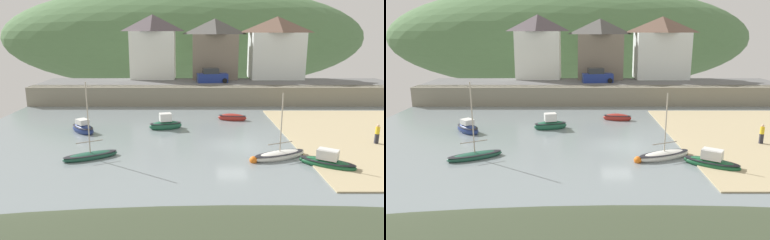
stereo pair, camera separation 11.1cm
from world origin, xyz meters
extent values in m
cube|color=gray|center=(0.00, 0.00, -0.03)|extent=(48.00, 40.00, 0.06)
cube|color=gray|center=(0.00, 17.00, 1.20)|extent=(48.00, 2.40, 2.40)
cube|color=#606060|center=(0.00, 20.70, 2.35)|extent=(48.00, 9.00, 0.10)
ellipsoid|color=#507648|center=(-5.42, 55.20, 7.84)|extent=(80.00, 44.00, 22.41)
cube|color=white|center=(-9.05, 25.20, 5.81)|extent=(6.39, 4.18, 6.82)
pyramid|color=#544A4F|center=(-9.05, 25.20, 10.40)|extent=(6.69, 4.48, 2.35)
cube|color=#766C5D|center=(-0.04, 25.20, 5.60)|extent=(6.45, 5.00, 6.39)
pyramid|color=#4E4D49|center=(-0.04, 25.20, 9.90)|extent=(6.75, 5.30, 2.21)
cube|color=white|center=(8.98, 25.20, 5.71)|extent=(7.56, 4.99, 6.62)
pyramid|color=brown|center=(8.98, 25.20, 10.16)|extent=(7.86, 5.29, 2.27)
ellipsoid|color=#1F523E|center=(-10.80, -3.13, 0.17)|extent=(4.06, 2.89, 0.60)
ellipsoid|color=black|center=(-10.80, -3.13, 0.33)|extent=(3.98, 2.83, 0.12)
cylinder|color=#B2A893|center=(-10.80, -3.13, 3.06)|extent=(0.09, 0.09, 5.18)
cylinder|color=gray|center=(-10.80, -3.13, 1.28)|extent=(1.74, 0.98, 0.07)
ellipsoid|color=navy|center=(-13.48, 4.02, 0.27)|extent=(3.16, 3.21, 0.97)
ellipsoid|color=black|center=(-13.48, 4.02, 0.53)|extent=(3.09, 3.15, 0.12)
cube|color=silver|center=(-13.48, 4.02, 0.99)|extent=(1.43, 1.43, 0.48)
ellipsoid|color=#A02821|center=(0.92, 8.72, 0.25)|extent=(3.10, 1.46, 0.90)
ellipsoid|color=black|center=(0.92, 8.72, 0.49)|extent=(3.03, 1.43, 0.12)
ellipsoid|color=#1A5632|center=(5.98, -4.74, 0.19)|extent=(3.93, 3.20, 0.71)
ellipsoid|color=black|center=(5.98, -4.74, 0.39)|extent=(3.86, 3.14, 0.12)
cube|color=silver|center=(5.98, -4.74, 0.88)|extent=(1.63, 1.51, 0.66)
ellipsoid|color=silver|center=(3.08, -3.13, 0.20)|extent=(4.49, 2.86, 0.73)
ellipsoid|color=black|center=(3.08, -3.13, 0.40)|extent=(4.40, 2.80, 0.12)
cylinder|color=#B2A893|center=(3.08, -3.13, 2.71)|extent=(0.09, 0.09, 4.28)
cylinder|color=gray|center=(3.08, -3.13, 1.18)|extent=(1.97, 0.92, 0.07)
ellipsoid|color=#1D573C|center=(-5.89, 5.27, 0.27)|extent=(3.36, 2.00, 0.99)
ellipsoid|color=black|center=(-5.89, 5.27, 0.54)|extent=(3.30, 1.96, 0.12)
cube|color=silver|center=(-5.89, 5.27, 1.14)|extent=(1.29, 1.12, 0.74)
cube|color=navy|center=(-0.56, 20.70, 3.00)|extent=(4.27, 2.17, 1.20)
cube|color=#282D33|center=(-0.81, 20.70, 3.95)|extent=(2.26, 1.73, 0.80)
cylinder|color=black|center=(1.09, 21.50, 2.72)|extent=(0.64, 0.22, 0.64)
cylinder|color=black|center=(1.09, 19.90, 2.72)|extent=(0.64, 0.22, 0.64)
cylinder|color=black|center=(-2.21, 21.50, 2.72)|extent=(0.64, 0.22, 0.64)
cylinder|color=black|center=(-2.21, 19.90, 2.72)|extent=(0.64, 0.22, 0.64)
cube|color=#282833|center=(11.87, 0.21, 0.51)|extent=(0.28, 0.20, 0.82)
cylinder|color=gold|center=(11.87, 0.21, 1.21)|extent=(0.34, 0.34, 0.58)
sphere|color=#D1A889|center=(11.87, 0.21, 1.61)|extent=(0.22, 0.22, 0.22)
sphere|color=orange|center=(1.02, -3.96, 0.17)|extent=(0.56, 0.56, 0.56)
camera|label=1|loc=(-3.34, -27.87, 8.96)|focal=33.32mm
camera|label=2|loc=(-3.23, -27.87, 8.96)|focal=33.32mm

